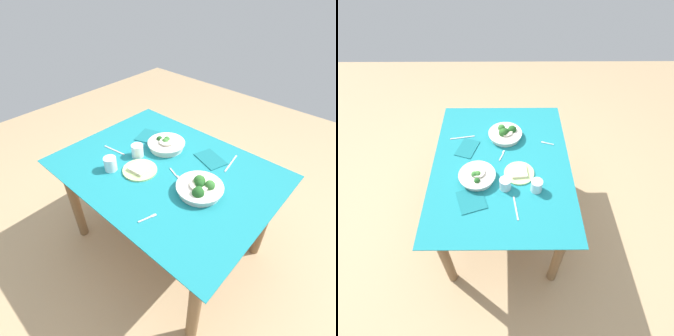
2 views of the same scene
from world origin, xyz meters
The scene contains 13 objects.
ground_plane centered at (0.00, 0.00, 0.00)m, with size 6.00×6.00×0.00m, color tan.
dining_table centered at (0.00, 0.00, 0.64)m, with size 1.35×1.01×0.75m.
broccoli_bowl_far centered at (-0.29, 0.03, 0.79)m, with size 0.27×0.27×0.09m.
broccoli_bowl_near centered at (0.15, -0.17, 0.78)m, with size 0.26×0.26×0.08m.
bread_side_plate centered at (0.10, 0.13, 0.76)m, with size 0.21×0.21×0.03m.
water_glass_center centered at (0.23, 0.03, 0.79)m, with size 0.08×0.08×0.08m, color silver.
water_glass_side centered at (0.25, 0.24, 0.80)m, with size 0.08×0.08×0.09m, color silver.
fork_by_far_bowl centered at (-0.21, 0.36, 0.76)m, with size 0.04×0.10×0.00m.
fork_by_near_bowl centered at (-0.08, 0.00, 0.76)m, with size 0.11×0.05×0.00m.
table_knife_left centered at (0.39, 0.09, 0.75)m, with size 0.18×0.01×0.00m, color #B7B7BC.
table_knife_right centered at (-0.28, -0.32, 0.75)m, with size 0.20×0.01×0.00m, color #B7B7BC.
napkin_folded_upper centered at (-0.15, -0.26, 0.76)m, with size 0.20×0.13×0.01m, color #156870.
napkin_folded_lower centered at (0.33, -0.19, 0.76)m, with size 0.19×0.17×0.01m, color #156870.
Camera 1 is at (-0.87, 0.94, 1.79)m, focal length 28.18 mm.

